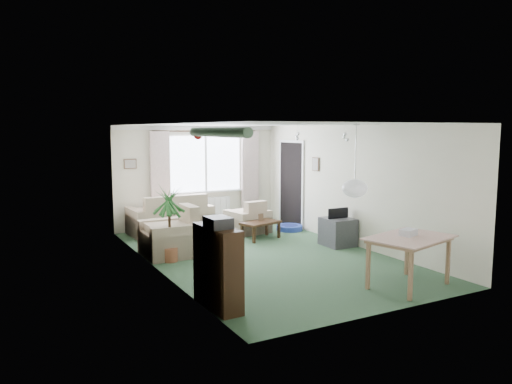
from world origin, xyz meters
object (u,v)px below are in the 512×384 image
dining_table (409,262)px  pet_bed (289,228)px  armchair_left (170,231)px  bookshelf (218,268)px  tv_cube (338,232)px  coffee_table (261,230)px  houseplant (170,224)px  sofa (170,213)px  armchair_corner (248,216)px

dining_table → pet_bed: size_ratio=1.97×
armchair_left → bookshelf: size_ratio=0.94×
dining_table → tv_cube: 2.70m
dining_table → armchair_left: bearing=125.8°
coffee_table → houseplant: bearing=-160.1°
houseplant → pet_bed: 3.60m
sofa → bookshelf: (-0.98, -4.82, 0.09)m
coffee_table → armchair_left: bearing=-169.9°
armchair_left → tv_cube: armchair_left is taller
tv_cube → coffee_table: bearing=132.1°
armchair_corner → houseplant: 2.84m
sofa → armchair_left: 1.98m
coffee_table → sofa: bearing=134.7°
dining_table → pet_bed: 4.40m
dining_table → tv_cube: size_ratio=1.92×
coffee_table → bookshelf: 4.15m
armchair_corner → dining_table: bearing=85.2°
armchair_corner → sofa: bearing=-34.2°
houseplant → dining_table: bearing=-48.8°
armchair_corner → bookshelf: (-2.54, -4.07, 0.17)m
sofa → dining_table: size_ratio=1.52×
sofa → tv_cube: sofa is taller
coffee_table → pet_bed: (1.03, 0.49, -0.13)m
bookshelf → houseplant: (0.19, 2.50, 0.13)m
sofa → dining_table: sofa is taller
armchair_left → tv_cube: (3.20, -0.87, -0.18)m
sofa → armchair_left: bearing=68.6°
bookshelf → dining_table: (2.84, -0.53, -0.17)m
dining_table → tv_cube: bearing=74.9°
sofa → coffee_table: bearing=132.0°
sofa → coffee_table: size_ratio=2.12×
coffee_table → dining_table: 3.87m
sofa → pet_bed: bearing=155.4°
armchair_corner → pet_bed: armchair_corner is taller
bookshelf → dining_table: bookshelf is taller
sofa → coffee_table: 2.13m
bookshelf → tv_cube: bearing=27.0°
coffee_table → pet_bed: coffee_table is taller
armchair_left → dining_table: size_ratio=0.86×
sofa → armchair_corner: size_ratio=2.15×
armchair_left → bookshelf: 2.96m
coffee_table → dining_table: dining_table is taller
sofa → dining_table: bearing=106.5°
bookshelf → tv_cube: bookshelf is taller
coffee_table → tv_cube: (1.08, -1.24, 0.09)m
armchair_corner → coffee_table: 0.78m
bookshelf → houseplant: 2.51m
dining_table → sofa: bearing=109.2°
houseplant → dining_table: size_ratio=1.15×
armchair_corner → pet_bed: 1.03m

